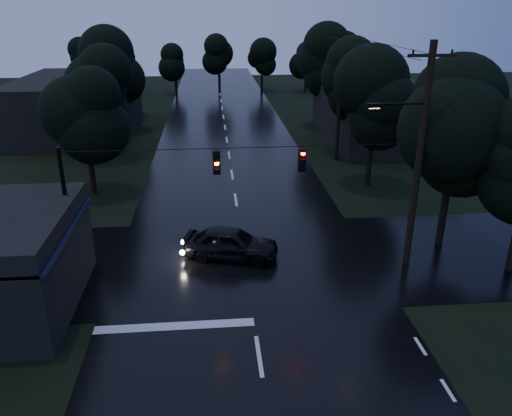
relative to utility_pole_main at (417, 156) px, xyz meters
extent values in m
cube|color=black|center=(-7.41, 19.00, -5.26)|extent=(12.00, 120.00, 0.02)
cube|color=black|center=(-7.41, 1.00, -5.26)|extent=(60.00, 9.00, 0.02)
cube|color=black|center=(-14.41, -2.00, -2.06)|extent=(0.30, 7.00, 0.15)
cylinder|color=black|center=(-14.61, -5.00, -3.76)|extent=(0.10, 0.10, 3.00)
cylinder|color=black|center=(-14.61, 1.00, -3.76)|extent=(0.10, 0.10, 3.00)
cube|color=#FFD966|center=(-14.46, -3.50, -2.76)|extent=(0.06, 1.60, 0.50)
cube|color=#FFD966|center=(-14.46, -0.80, -2.76)|extent=(0.06, 1.20, 0.50)
cube|color=black|center=(6.59, 23.00, -3.06)|extent=(10.00, 14.00, 4.40)
cube|color=black|center=(-21.41, 29.00, -2.76)|extent=(10.00, 16.00, 5.00)
cylinder|color=black|center=(0.09, 0.00, -0.26)|extent=(0.30, 0.30, 10.00)
cube|color=black|center=(0.09, 0.00, 4.14)|extent=(2.00, 0.12, 0.12)
cylinder|color=black|center=(-1.01, 0.00, 2.24)|extent=(2.20, 0.10, 0.10)
cube|color=black|center=(-2.11, 0.00, 2.19)|extent=(0.60, 0.25, 0.18)
cube|color=#FFB266|center=(-2.11, 0.00, 2.09)|extent=(0.45, 0.18, 0.03)
cylinder|color=black|center=(0.89, 17.00, -1.51)|extent=(0.30, 0.30, 7.50)
cube|color=black|center=(0.89, 17.00, 1.64)|extent=(2.00, 0.12, 0.12)
cylinder|color=black|center=(-14.91, 0.00, -2.26)|extent=(0.18, 0.18, 6.00)
cylinder|color=black|center=(-7.41, 0.00, 0.54)|extent=(15.00, 0.03, 0.03)
cube|color=black|center=(-8.61, 0.00, -0.06)|extent=(0.32, 0.25, 1.00)
sphere|color=orange|center=(-8.61, -0.15, -0.06)|extent=(0.18, 0.18, 0.18)
cube|color=black|center=(-5.01, 0.00, -0.06)|extent=(0.32, 0.25, 1.00)
sphere|color=#FF0C07|center=(-5.01, -0.15, -0.06)|extent=(0.18, 0.18, 0.18)
cylinder|color=black|center=(2.59, 2.00, -3.86)|extent=(0.36, 0.36, 2.80)
sphere|color=black|center=(2.59, 2.00, -0.46)|extent=(4.48, 4.48, 4.48)
sphere|color=black|center=(2.59, 2.00, 0.74)|extent=(4.48, 4.48, 4.48)
sphere|color=black|center=(2.59, 2.00, 1.94)|extent=(4.48, 4.48, 4.48)
cylinder|color=black|center=(-16.41, 11.00, -4.03)|extent=(0.36, 0.36, 2.45)
sphere|color=black|center=(-16.41, 11.00, -1.06)|extent=(3.92, 3.92, 3.92)
sphere|color=black|center=(-16.41, 11.00, -0.01)|extent=(3.92, 3.92, 3.92)
sphere|color=black|center=(-16.41, 11.00, 1.04)|extent=(3.92, 3.92, 3.92)
cylinder|color=black|center=(-17.01, 19.00, -3.95)|extent=(0.36, 0.36, 2.62)
sphere|color=black|center=(-17.01, 19.00, -0.76)|extent=(4.20, 4.20, 4.20)
sphere|color=black|center=(-17.01, 19.00, 0.37)|extent=(4.20, 4.20, 4.20)
sphere|color=black|center=(-17.01, 19.00, 1.49)|extent=(4.20, 4.20, 4.20)
cylinder|color=black|center=(-17.61, 29.00, -3.86)|extent=(0.36, 0.36, 2.80)
sphere|color=black|center=(-17.61, 29.00, -0.46)|extent=(4.48, 4.48, 4.48)
sphere|color=black|center=(-17.61, 29.00, 0.74)|extent=(4.48, 4.48, 4.48)
sphere|color=black|center=(-17.61, 29.00, 1.94)|extent=(4.48, 4.48, 4.48)
cylinder|color=black|center=(1.59, 11.00, -3.95)|extent=(0.36, 0.36, 2.62)
sphere|color=black|center=(1.59, 11.00, -0.76)|extent=(4.20, 4.20, 4.20)
sphere|color=black|center=(1.59, 11.00, 0.37)|extent=(4.20, 4.20, 4.20)
sphere|color=black|center=(1.59, 11.00, 1.49)|extent=(4.20, 4.20, 4.20)
cylinder|color=black|center=(2.19, 19.00, -3.86)|extent=(0.36, 0.36, 2.80)
sphere|color=black|center=(2.19, 19.00, -0.46)|extent=(4.48, 4.48, 4.48)
sphere|color=black|center=(2.19, 19.00, 0.74)|extent=(4.48, 4.48, 4.48)
sphere|color=black|center=(2.19, 19.00, 1.94)|extent=(4.48, 4.48, 4.48)
cylinder|color=black|center=(2.79, 29.00, -3.77)|extent=(0.36, 0.36, 2.97)
sphere|color=black|center=(2.79, 29.00, -0.16)|extent=(4.76, 4.76, 4.76)
sphere|color=black|center=(2.79, 29.00, 1.12)|extent=(4.76, 4.76, 4.76)
sphere|color=black|center=(2.79, 29.00, 2.39)|extent=(4.76, 4.76, 4.76)
imported|color=black|center=(-8.04, 1.39, -4.49)|extent=(4.81, 2.92, 1.53)
camera|label=1|loc=(-8.79, -19.95, 5.99)|focal=35.00mm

